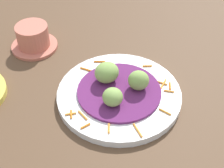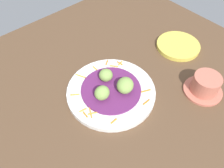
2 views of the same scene
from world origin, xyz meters
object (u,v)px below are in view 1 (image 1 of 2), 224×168
object	(u,v)px
guac_scoop_center	(139,80)
terracotta_bowl	(33,38)
guac_scoop_right	(107,73)
main_plate	(119,95)
guac_scoop_left	(113,97)

from	to	relation	value
guac_scoop_center	terracotta_bowl	distance (cm)	31.67
guac_scoop_right	terracotta_bowl	distance (cm)	24.68
main_plate	terracotta_bowl	size ratio (longest dim) A/B	2.28
terracotta_bowl	guac_scoop_right	bearing A→B (deg)	141.81
terracotta_bowl	guac_scoop_center	bearing A→B (deg)	146.15
main_plate	guac_scoop_center	distance (cm)	5.62
guac_scoop_center	terracotta_bowl	bearing A→B (deg)	-33.85
guac_scoop_right	terracotta_bowl	world-z (taller)	guac_scoop_right
main_plate	guac_scoop_left	xyz separation A→B (cm)	(1.38, 3.99, 3.38)
main_plate	guac_scoop_left	distance (cm)	5.41
guac_scoop_left	guac_scoop_right	xyz separation A→B (cm)	(1.38, -7.19, 0.40)
main_plate	guac_scoop_right	distance (cm)	5.67
guac_scoop_center	terracotta_bowl	world-z (taller)	guac_scoop_center
guac_scoop_left	guac_scoop_center	bearing A→B (deg)	-139.10
guac_scoop_center	guac_scoop_right	bearing A→B (deg)	-19.10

